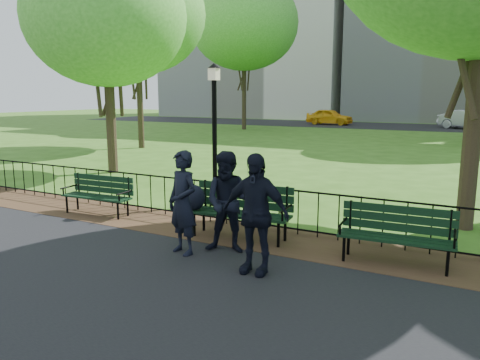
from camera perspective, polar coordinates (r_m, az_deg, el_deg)
The scene contains 17 objects.
ground at distance 7.77m, azimuth -2.67°, elevation -9.95°, with size 120.00×120.00×0.00m, color #376219.
dirt_strip at distance 9.01m, azimuth 2.29°, elevation -6.94°, with size 60.00×1.60×0.01m, color #3C2A18.
far_street at distance 41.49m, azimuth 23.25°, elevation 5.87°, with size 70.00×9.00×0.01m, color black.
iron_fence at distance 9.32m, azimuth 3.67°, elevation -3.27°, with size 24.06×0.06×1.00m.
apartment_west at distance 60.92m, azimuth 3.13°, elevation 20.16°, with size 22.00×15.00×26.00m, color silver.
park_bench_main at distance 8.90m, azimuth -2.34°, elevation -2.67°, with size 2.10×0.78×1.11m.
park_bench_left_a at distance 11.08m, azimuth -16.80°, elevation -1.25°, with size 1.71×0.63×0.95m.
park_bench_right_a at distance 7.92m, azimuth 18.59°, elevation -5.68°, with size 1.82×0.67×1.01m.
lamppost at distance 11.34m, azimuth -3.13°, elevation 6.16°, with size 0.31×0.31×3.42m.
tree_near_w at distance 16.95m, azimuth -16.05°, elevation 18.50°, with size 5.37×5.37×7.49m.
tree_mid_w at distance 24.58m, azimuth -12.49°, elevation 19.06°, with size 6.70×6.70×9.34m.
tree_far_w at distance 36.80m, azimuth 0.51°, elevation 18.52°, with size 8.13×8.13×11.33m.
person_left at distance 7.96m, azimuth -6.99°, elevation -2.77°, with size 0.65×0.42×1.77m, color black.
person_mid at distance 7.97m, azimuth -1.36°, elevation -2.75°, with size 0.85×0.44×1.75m, color black.
person_right at distance 7.05m, azimuth 1.83°, elevation -4.12°, with size 1.08×0.44×1.84m, color black.
taxi at distance 42.75m, azimuth 10.87°, elevation 7.59°, with size 1.65×4.09×1.39m, color yellow.
sedan_silver at distance 40.64m, azimuth 26.11°, elevation 6.63°, with size 1.56×4.48×1.48m, color #9A9CA1.
Camera 1 is at (3.77, -6.23, 2.71)m, focal length 35.00 mm.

